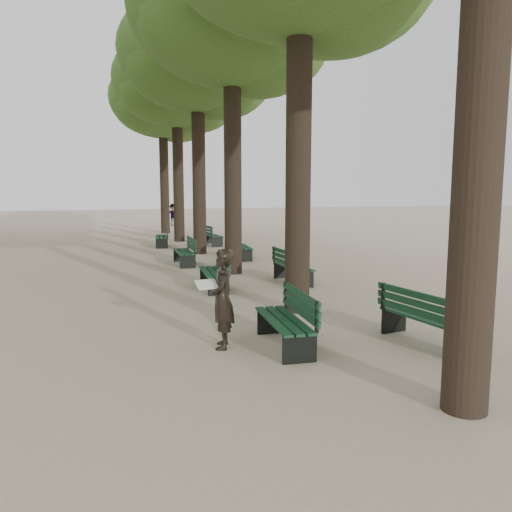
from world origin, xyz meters
name	(u,v)px	position (x,y,z in m)	size (l,w,h in m)	color
ground	(281,366)	(0.00, 0.00, 0.00)	(120.00, 120.00, 0.00)	#BEA990
tree_central_2	(232,8)	(1.50, 8.00, 7.65)	(6.00, 6.00, 9.95)	#33261C
tree_central_3	(197,53)	(1.50, 13.00, 7.65)	(6.00, 6.00, 9.95)	#33261C
tree_central_4	(176,81)	(1.50, 18.00, 7.65)	(6.00, 6.00, 9.95)	#33261C
tree_central_5	(162,99)	(1.50, 23.00, 7.65)	(6.00, 6.00, 9.95)	#33261C
bench_left_0	(284,331)	(0.37, 0.81, 0.27)	(0.71, 1.84, 0.92)	black
bench_left_1	(214,279)	(0.37, 5.78, 0.27)	(0.72, 1.84, 0.92)	black
bench_left_2	(184,257)	(0.37, 10.17, 0.27)	(0.62, 1.82, 0.92)	black
bench_left_3	(162,241)	(0.37, 15.91, 0.27)	(0.81, 1.86, 0.92)	black
bench_right_0	(426,328)	(2.63, 0.22, 0.27)	(0.79, 1.86, 0.92)	black
bench_right_1	(293,273)	(2.63, 5.99, 0.27)	(0.57, 1.80, 0.92)	black
bench_right_2	(241,251)	(2.63, 11.00, 0.27)	(0.76, 1.85, 0.92)	black
bench_right_3	(212,239)	(2.63, 15.76, 0.27)	(0.70, 1.84, 0.92)	black
man_with_map	(222,299)	(-0.58, 1.10, 0.80)	(0.67, 0.70, 1.60)	black
pedestrian_b	(173,215)	(2.80, 28.59, 0.78)	(1.00, 0.31, 1.55)	#262628
pedestrian_c	(299,218)	(9.10, 20.82, 0.84)	(0.98, 0.33, 1.67)	#262628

